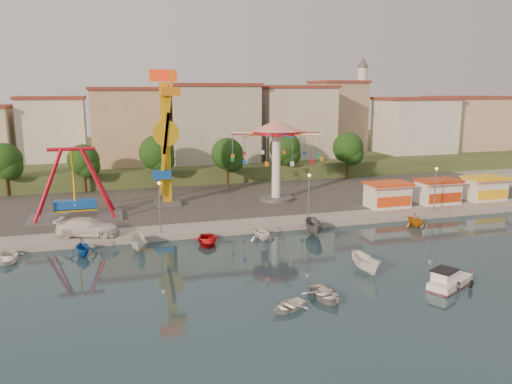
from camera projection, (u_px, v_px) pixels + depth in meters
name	position (u px, v px, depth m)	size (l,w,h in m)	color
ground	(278.00, 275.00, 40.37)	(200.00, 200.00, 0.00)	#122933
quay_deck	(176.00, 164.00, 98.51)	(200.00, 100.00, 0.60)	#9E998E
asphalt_pad	(207.00, 195.00, 68.41)	(90.00, 28.00, 0.01)	#4C4944
hill_terrace	(172.00, 155.00, 102.96)	(200.00, 60.00, 3.00)	#384C26
pirate_ship_ride	(74.00, 185.00, 55.09)	(10.00, 5.00, 8.00)	#59595E
kamikaze_tower	(166.00, 141.00, 60.60)	(3.39, 3.10, 16.50)	#59595E
wave_swinger	(276.00, 142.00, 63.60)	(11.60, 11.60, 10.40)	#59595E
booth_left	(388.00, 195.00, 60.96)	(5.40, 3.78, 3.08)	white
booth_mid	(438.00, 191.00, 62.97)	(5.40, 3.78, 3.08)	white
booth_right	(485.00, 188.00, 64.97)	(5.40, 3.78, 3.08)	white
lamp_post_1	(160.00, 209.00, 49.71)	(0.14, 0.14, 5.00)	#59595E
lamp_post_2	(309.00, 199.00, 54.19)	(0.14, 0.14, 5.00)	#59595E
lamp_post_3	(435.00, 191.00, 58.66)	(0.14, 0.14, 5.00)	#59595E
tree_0	(5.00, 160.00, 66.70)	(4.60, 4.60, 7.19)	#382314
tree_1	(83.00, 160.00, 68.87)	(4.35, 4.35, 6.80)	#382314
tree_2	(157.00, 153.00, 71.11)	(5.02, 5.02, 7.85)	#382314
tree_3	(227.00, 154.00, 72.63)	(4.68, 4.68, 7.32)	#382314
tree_4	(285.00, 148.00, 78.19)	(4.86, 4.86, 7.60)	#382314
tree_5	(348.00, 148.00, 79.29)	(4.83, 4.83, 7.54)	#382314
building_1	(52.00, 136.00, 81.16)	(12.33, 9.01, 8.63)	silver
building_2	(134.00, 126.00, 85.12)	(11.95, 9.28, 11.23)	tan
building_3	(217.00, 132.00, 86.22)	(12.59, 10.50, 9.20)	beige
building_4	(284.00, 129.00, 93.17)	(10.75, 9.23, 9.24)	beige
building_5	(353.00, 123.00, 94.94)	(12.77, 10.96, 11.21)	tan
building_6	(411.00, 119.00, 96.66)	(8.23, 8.98, 12.36)	silver
building_7	(446.00, 125.00, 104.97)	(11.59, 10.93, 8.76)	beige
minaret	(361.00, 101.00, 98.60)	(2.80, 2.80, 18.00)	silver
cabin_motorboat	(449.00, 282.00, 37.92)	(4.63, 3.47, 1.53)	white
rowboat_a	(325.00, 294.00, 35.67)	(2.54, 3.55, 0.74)	beige
rowboat_b	(288.00, 306.00, 33.95)	(2.07, 2.90, 0.60)	white
skiff	(366.00, 264.00, 40.84)	(1.45, 3.85, 1.49)	white
van	(88.00, 227.00, 49.09)	(2.45, 6.02, 1.75)	white
moored_boat_0	(7.00, 258.00, 43.45)	(2.61, 3.65, 0.76)	white
moored_boat_1	(82.00, 247.00, 45.11)	(2.55, 2.95, 1.55)	#1455B1
moored_boat_2	(139.00, 243.00, 46.52)	(1.36, 3.61, 1.40)	silver
moored_boat_3	(207.00, 240.00, 48.39)	(2.81, 3.93, 0.81)	red
moored_boat_4	(262.00, 232.00, 49.87)	(2.65, 3.07, 1.61)	white
moored_boat_5	(314.00, 227.00, 51.46)	(1.57, 4.17, 1.61)	#5B5B60
moored_boat_7	(415.00, 219.00, 54.83)	(2.46, 2.86, 1.50)	#CA6F11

